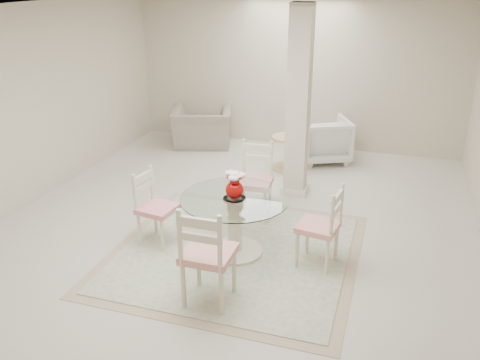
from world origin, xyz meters
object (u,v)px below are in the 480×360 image
(red_vase, at_px, (235,185))
(dining_chair_north, at_px, (255,175))
(side_table, at_px, (288,154))
(dining_chair_west, at_px, (153,202))
(recliner_taupe, at_px, (202,127))
(column, at_px, (299,104))
(dining_table, at_px, (235,225))
(dining_chair_south, at_px, (206,249))
(armchair_white, at_px, (323,139))
(dining_chair_east, at_px, (325,221))

(red_vase, distance_m, dining_chair_north, 1.06)
(red_vase, relative_size, side_table, 0.56)
(dining_chair_west, height_order, recliner_taupe, dining_chair_west)
(column, distance_m, dining_table, 2.21)
(column, xyz_separation_m, red_vase, (-0.30, -1.95, -0.48))
(dining_chair_south, xyz_separation_m, armchair_white, (0.42, 4.48, -0.25))
(dining_chair_east, relative_size, side_table, 1.87)
(dining_table, xyz_separation_m, red_vase, (0.00, -0.00, 0.51))
(side_table, bearing_deg, armchair_white, 49.54)
(column, relative_size, dining_chair_west, 2.66)
(dining_table, relative_size, red_vase, 3.92)
(red_vase, relative_size, armchair_white, 0.38)
(dining_chair_west, distance_m, side_table, 3.09)
(dining_table, relative_size, side_table, 2.19)
(dining_chair_north, xyz_separation_m, dining_chair_west, (-0.96, -1.06, -0.06))
(dining_chair_south, relative_size, side_table, 2.12)
(red_vase, height_order, dining_chair_east, dining_chair_east)
(red_vase, bearing_deg, dining_chair_south, -87.37)
(dining_chair_north, height_order, armchair_white, dining_chair_north)
(dining_chair_east, bearing_deg, dining_chair_west, -79.48)
(side_table, bearing_deg, red_vase, -89.57)
(dining_table, bearing_deg, dining_chair_south, -87.31)
(dining_table, xyz_separation_m, armchair_white, (0.47, 3.45, 0.02))
(column, relative_size, recliner_taupe, 2.47)
(column, height_order, dining_chair_south, column)
(dining_chair_east, relative_size, recliner_taupe, 0.97)
(dining_chair_west, relative_size, armchair_white, 1.21)
(dining_chair_west, distance_m, dining_chair_south, 1.45)
(dining_chair_east, height_order, side_table, dining_chair_east)
(red_vase, bearing_deg, dining_chair_east, 2.17)
(dining_chair_east, relative_size, dining_chair_south, 0.89)
(red_vase, height_order, dining_chair_west, red_vase)
(red_vase, xyz_separation_m, dining_chair_west, (-1.01, -0.04, -0.33))
(dining_chair_west, relative_size, side_table, 1.80)
(dining_chair_north, bearing_deg, recliner_taupe, 120.20)
(armchair_white, xyz_separation_m, side_table, (-0.49, -0.58, -0.12))
(column, xyz_separation_m, dining_chair_west, (-1.32, -1.99, -0.82))
(dining_chair_west, bearing_deg, dining_chair_south, -123.98)
(dining_chair_north, bearing_deg, dining_chair_south, -91.71)
(dining_chair_north, distance_m, recliner_taupe, 3.12)
(dining_chair_south, bearing_deg, side_table, -89.05)
(dining_table, xyz_separation_m, side_table, (-0.02, 2.87, -0.10))
(dining_table, bearing_deg, red_vase, -18.43)
(dining_table, distance_m, red_vase, 0.51)
(column, height_order, dining_chair_east, column)
(red_vase, xyz_separation_m, recliner_taupe, (-1.83, 3.58, -0.51))
(recliner_taupe, bearing_deg, dining_chair_south, 95.09)
(dining_chair_north, relative_size, armchair_white, 1.35)
(red_vase, distance_m, dining_chair_east, 1.06)
(dining_table, relative_size, recliner_taupe, 1.13)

